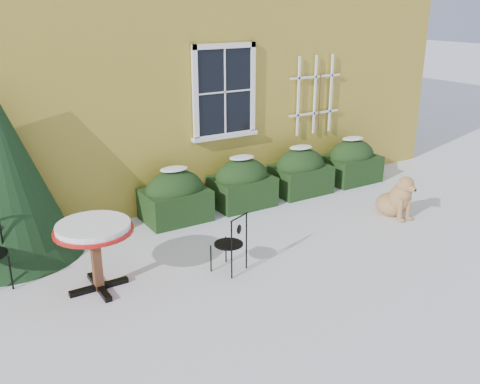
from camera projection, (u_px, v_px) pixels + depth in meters
ground at (280, 278)px, 7.06m from camera, size 80.00×80.00×0.00m
house at (94, 13)px, 11.58m from camera, size 12.40×8.40×6.40m
hedge_row at (272, 178)px, 9.78m from camera, size 4.95×0.80×0.91m
evergreen_shrub at (1, 186)px, 7.43m from camera, size 2.10×2.10×2.54m
bistro_table at (94, 235)px, 6.52m from camera, size 0.97×0.97×0.90m
patio_chair_near at (231, 243)px, 7.11m from camera, size 0.48×0.48×0.82m
dog at (397, 199)px, 8.97m from camera, size 0.53×0.86×0.77m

